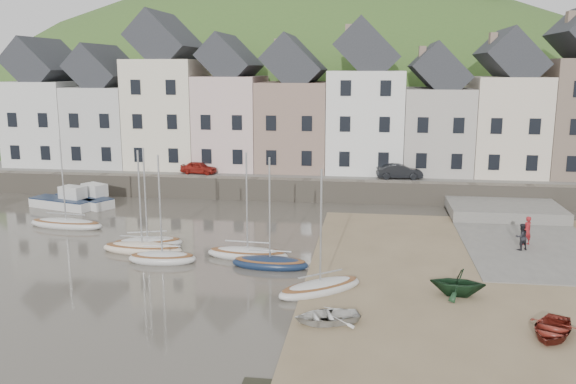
# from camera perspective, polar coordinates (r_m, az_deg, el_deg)

# --- Properties ---
(ground) EXTENTS (160.00, 160.00, 0.00)m
(ground) POSITION_cam_1_polar(r_m,az_deg,el_deg) (33.14, -1.46, -7.18)
(ground) COLOR #464137
(ground) RESTS_ON ground
(quay_land) EXTENTS (90.00, 30.00, 1.50)m
(quay_land) POSITION_cam_1_polar(r_m,az_deg,el_deg) (63.92, 3.27, 2.70)
(quay_land) COLOR #3C6126
(quay_land) RESTS_ON ground
(quay_street) EXTENTS (70.00, 7.00, 0.10)m
(quay_street) POSITION_cam_1_polar(r_m,az_deg,el_deg) (52.50, 2.22, 1.62)
(quay_street) COLOR slate
(quay_street) RESTS_ON quay_land
(seawall) EXTENTS (70.00, 1.20, 1.80)m
(seawall) POSITION_cam_1_polar(r_m,az_deg,el_deg) (49.20, 1.79, 0.17)
(seawall) COLOR slate
(seawall) RESTS_ON ground
(beach) EXTENTS (18.00, 26.00, 0.06)m
(beach) POSITION_cam_1_polar(r_m,az_deg,el_deg) (33.22, 17.77, -7.65)
(beach) COLOR #7A684A
(beach) RESTS_ON ground
(slipway) EXTENTS (8.00, 18.00, 0.12)m
(slipway) POSITION_cam_1_polar(r_m,az_deg,el_deg) (41.52, 21.43, -4.01)
(slipway) COLOR slate
(slipway) RESTS_ON ground
(hillside) EXTENTS (134.40, 84.00, 84.00)m
(hillside) POSITION_cam_1_polar(r_m,az_deg,el_deg) (95.89, 1.57, -5.74)
(hillside) COLOR #3C6126
(hillside) RESTS_ON ground
(townhouse_terrace) EXTENTS (61.05, 8.00, 13.93)m
(townhouse_terrace) POSITION_cam_1_polar(r_m,az_deg,el_deg) (55.14, 4.48, 8.12)
(townhouse_terrace) COLOR silver
(townhouse_terrace) RESTS_ON quay_land
(sailboat_0) EXTENTS (5.60, 2.00, 6.32)m
(sailboat_0) POSITION_cam_1_polar(r_m,az_deg,el_deg) (43.93, -20.35, -2.83)
(sailboat_0) COLOR silver
(sailboat_0) RESTS_ON ground
(sailboat_1) EXTENTS (4.51, 2.73, 6.32)m
(sailboat_1) POSITION_cam_1_polar(r_m,az_deg,el_deg) (37.73, -13.22, -4.71)
(sailboat_1) COLOR silver
(sailboat_1) RESTS_ON ground
(sailboat_2) EXTENTS (5.02, 1.69, 6.32)m
(sailboat_2) POSITION_cam_1_polar(r_m,az_deg,el_deg) (36.71, -13.69, -5.20)
(sailboat_2) COLOR beige
(sailboat_2) RESTS_ON ground
(sailboat_3) EXTENTS (3.98, 1.83, 6.32)m
(sailboat_3) POSITION_cam_1_polar(r_m,az_deg,el_deg) (34.64, -11.87, -6.12)
(sailboat_3) COLOR silver
(sailboat_3) RESTS_ON ground
(sailboat_4) EXTENTS (4.89, 1.79, 6.32)m
(sailboat_4) POSITION_cam_1_polar(r_m,az_deg,el_deg) (34.76, -3.87, -5.84)
(sailboat_4) COLOR silver
(sailboat_4) RESTS_ON ground
(sailboat_5) EXTENTS (4.37, 1.68, 6.32)m
(sailboat_5) POSITION_cam_1_polar(r_m,az_deg,el_deg) (33.08, -1.72, -6.73)
(sailboat_5) COLOR #13223E
(sailboat_5) RESTS_ON ground
(sailboat_6) EXTENTS (4.58, 4.07, 6.32)m
(sailboat_6) POSITION_cam_1_polar(r_m,az_deg,el_deg) (29.55, 3.09, -9.04)
(sailboat_6) COLOR silver
(sailboat_6) RESTS_ON ground
(motorboat_0) EXTENTS (5.67, 3.19, 1.70)m
(motorboat_0) POSITION_cam_1_polar(r_m,az_deg,el_deg) (49.91, -20.45, -0.77)
(motorboat_0) COLOR silver
(motorboat_0) RESTS_ON ground
(motorboat_2) EXTENTS (5.64, 4.12, 1.70)m
(motorboat_2) POSITION_cam_1_polar(r_m,az_deg,el_deg) (50.30, -18.59, -0.55)
(motorboat_2) COLOR silver
(motorboat_2) RESTS_ON ground
(rowboat_white) EXTENTS (3.30, 2.78, 0.58)m
(rowboat_white) POSITION_cam_1_polar(r_m,az_deg,el_deg) (26.13, 3.68, -11.70)
(rowboat_white) COLOR silver
(rowboat_white) RESTS_ON beach
(rowboat_green) EXTENTS (2.80, 2.49, 1.35)m
(rowboat_green) POSITION_cam_1_polar(r_m,az_deg,el_deg) (29.93, 15.85, -8.25)
(rowboat_green) COLOR #17331C
(rowboat_green) RESTS_ON beach
(rowboat_red) EXTENTS (3.18, 3.58, 0.61)m
(rowboat_red) POSITION_cam_1_polar(r_m,az_deg,el_deg) (27.06, 23.82, -11.84)
(rowboat_red) COLOR maroon
(rowboat_red) RESTS_ON beach
(person_red) EXTENTS (0.78, 0.71, 1.78)m
(person_red) POSITION_cam_1_polar(r_m,az_deg,el_deg) (39.39, 21.78, -3.43)
(person_red) COLOR maroon
(person_red) RESTS_ON slipway
(person_dark) EXTENTS (0.96, 0.87, 1.61)m
(person_dark) POSITION_cam_1_polar(r_m,az_deg,el_deg) (38.18, 21.31, -3.99)
(person_dark) COLOR black
(person_dark) RESTS_ON slipway
(car_left) EXTENTS (3.32, 1.64, 1.09)m
(car_left) POSITION_cam_1_polar(r_m,az_deg,el_deg) (53.33, -8.50, 2.31)
(car_left) COLOR maroon
(car_left) RESTS_ON quay_street
(car_right) EXTENTS (3.92, 1.66, 1.26)m
(car_right) POSITION_cam_1_polar(r_m,az_deg,el_deg) (51.19, 10.56, 1.94)
(car_right) COLOR black
(car_right) RESTS_ON quay_street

